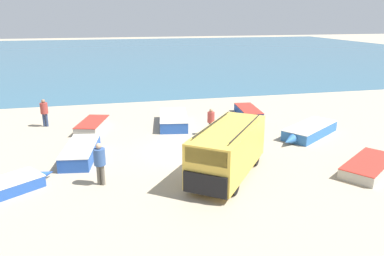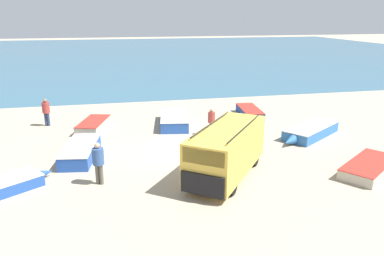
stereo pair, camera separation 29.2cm
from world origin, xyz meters
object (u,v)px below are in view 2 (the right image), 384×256
at_px(fishing_rowboat_5, 370,166).
at_px(fisherman_0, 46,110).
at_px(parked_van, 227,150).
at_px(fishing_rowboat_4, 250,113).
at_px(fishing_rowboat_3, 94,124).
at_px(fisherman_2, 211,119).
at_px(fisherman_1, 98,160).
at_px(fishing_rowboat_6, 1,187).
at_px(fishing_rowboat_2, 310,131).
at_px(fishing_rowboat_0, 174,119).
at_px(fishing_rowboat_1, 81,150).

height_order(fishing_rowboat_5, fisherman_0, fisherman_0).
height_order(parked_van, fishing_rowboat_4, parked_van).
relative_size(fishing_rowboat_3, fisherman_2, 2.44).
bearing_deg(parked_van, fishing_rowboat_4, -169.73).
distance_m(fisherman_1, fisherman_2, 8.25).
bearing_deg(fishing_rowboat_6, fishing_rowboat_2, -21.17).
xyz_separation_m(parked_van, fishing_rowboat_0, (-0.87, 8.32, -0.85)).
distance_m(fishing_rowboat_4, fishing_rowboat_5, 10.18).
height_order(fishing_rowboat_1, fishing_rowboat_5, fishing_rowboat_1).
xyz_separation_m(parked_van, fishing_rowboat_4, (4.55, 9.04, -0.91)).
bearing_deg(fishing_rowboat_4, fishing_rowboat_2, 26.14).
bearing_deg(fisherman_2, fishing_rowboat_5, -77.04).
bearing_deg(fisherman_0, fishing_rowboat_3, -100.77).
bearing_deg(fisherman_2, fishing_rowboat_1, 168.28).
distance_m(fishing_rowboat_1, fishing_rowboat_4, 12.11).
relative_size(fishing_rowboat_1, fishing_rowboat_3, 1.17).
bearing_deg(fishing_rowboat_0, fishing_rowboat_4, -73.33).
height_order(fishing_rowboat_4, fishing_rowboat_5, fishing_rowboat_4).
distance_m(fishing_rowboat_0, fishing_rowboat_5, 11.81).
xyz_separation_m(fishing_rowboat_4, fisherman_0, (-13.33, 0.69, 0.76)).
bearing_deg(fishing_rowboat_5, fishing_rowboat_4, 65.41).
relative_size(fishing_rowboat_2, fishing_rowboat_3, 1.20).
relative_size(fishing_rowboat_3, fishing_rowboat_5, 0.95).
xyz_separation_m(fishing_rowboat_0, fishing_rowboat_1, (-5.47, -4.60, -0.01)).
height_order(fishing_rowboat_1, fishing_rowboat_2, fishing_rowboat_1).
bearing_deg(fishing_rowboat_2, fishing_rowboat_0, -64.22).
bearing_deg(fishing_rowboat_1, fisherman_0, 30.38).
distance_m(fishing_rowboat_2, fishing_rowboat_6, 16.03).
xyz_separation_m(fishing_rowboat_6, fisherman_1, (3.83, -0.04, 0.84)).
distance_m(fishing_rowboat_0, fishing_rowboat_6, 11.55).
height_order(parked_van, fishing_rowboat_2, parked_van).
distance_m(fishing_rowboat_6, fisherman_1, 3.92).
relative_size(fishing_rowboat_3, fishing_rowboat_6, 1.03).
height_order(fishing_rowboat_2, fishing_rowboat_4, fishing_rowboat_2).
xyz_separation_m(parked_van, fisherman_0, (-8.79, 9.73, -0.15)).
relative_size(parked_van, fishing_rowboat_0, 1.12).
height_order(parked_van, fisherman_0, parked_van).
height_order(fishing_rowboat_0, fishing_rowboat_5, fishing_rowboat_0).
relative_size(fishing_rowboat_1, fishing_rowboat_6, 1.21).
bearing_deg(fishing_rowboat_0, fisherman_0, 89.06).
xyz_separation_m(parked_van, fisherman_2, (0.87, 5.69, -0.25)).
bearing_deg(fishing_rowboat_0, parked_van, -164.91).
height_order(parked_van, fisherman_2, parked_van).
xyz_separation_m(fishing_rowboat_1, fisherman_1, (0.94, -3.41, 0.75)).
bearing_deg(fishing_rowboat_5, parked_van, 136.20).
bearing_deg(fishing_rowboat_1, fishing_rowboat_0, -41.77).
bearing_deg(fishing_rowboat_2, fishing_rowboat_1, -32.31).
bearing_deg(parked_van, fishing_rowboat_1, -83.48).
height_order(fishing_rowboat_2, fishing_rowboat_6, fishing_rowboat_2).
relative_size(fishing_rowboat_0, fishing_rowboat_4, 1.19).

